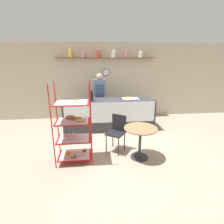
{
  "coord_description": "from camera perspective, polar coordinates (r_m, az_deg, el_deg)",
  "views": [
    {
      "loc": [
        -0.48,
        -3.91,
        2.13
      ],
      "look_at": [
        0.0,
        0.45,
        0.8
      ],
      "focal_mm": 28.0,
      "sensor_mm": 36.0,
      "label": 1
    }
  ],
  "objects": [
    {
      "name": "back_wall",
      "position": [
        6.53,
        -2.04,
        10.17
      ],
      "size": [
        10.0,
        0.3,
        2.7
      ],
      "color": "beige",
      "rests_on": "ground_plane"
    },
    {
      "name": "display_counter",
      "position": [
        5.48,
        -0.95,
        -0.77
      ],
      "size": [
        2.76,
        0.74,
        0.94
      ],
      "color": "#333338",
      "rests_on": "ground_plane"
    },
    {
      "name": "donut_tray_counter",
      "position": [
        5.53,
        5.92,
        4.52
      ],
      "size": [
        0.51,
        0.32,
        0.05
      ],
      "color": "silver",
      "rests_on": "display_counter"
    },
    {
      "name": "cafe_table",
      "position": [
        3.88,
        9.22,
        -7.52
      ],
      "size": [
        0.72,
        0.72,
        0.72
      ],
      "color": "#262628",
      "rests_on": "ground_plane"
    },
    {
      "name": "pastry_rack",
      "position": [
        3.76,
        -12.47,
        -5.47
      ],
      "size": [
        0.75,
        0.55,
        1.7
      ],
      "color": "#B71414",
      "rests_on": "ground_plane"
    },
    {
      "name": "ground_plane",
      "position": [
        4.48,
        0.64,
        -11.53
      ],
      "size": [
        14.0,
        14.0,
        0.0
      ],
      "primitive_type": "plane",
      "color": "gray"
    },
    {
      "name": "coffee_carafe",
      "position": [
        5.2,
        -6.86,
        5.28
      ],
      "size": [
        0.13,
        0.13,
        0.32
      ],
      "color": "black",
      "rests_on": "display_counter"
    },
    {
      "name": "person_worker",
      "position": [
        5.95,
        -3.99,
        5.21
      ],
      "size": [
        0.39,
        0.23,
        1.7
      ],
      "color": "#282833",
      "rests_on": "ground_plane"
    },
    {
      "name": "cafe_chair",
      "position": [
        4.17,
        1.73,
        -5.65
      ],
      "size": [
        0.53,
        0.53,
        0.87
      ],
      "rotation": [
        0.0,
        0.0,
        5.67
      ],
      "color": "black",
      "rests_on": "ground_plane"
    }
  ]
}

